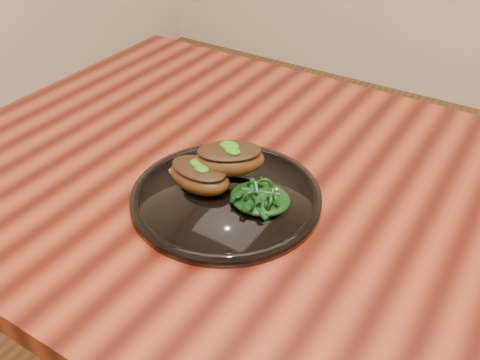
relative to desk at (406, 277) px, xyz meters
name	(u,v)px	position (x,y,z in m)	size (l,w,h in m)	color
desk	(406,277)	(0.00, 0.00, 0.00)	(1.60, 0.80, 0.75)	black
plate	(226,197)	(-0.26, -0.08, 0.09)	(0.28, 0.28, 0.02)	black
lamb_chop_front	(199,175)	(-0.30, -0.09, 0.12)	(0.11, 0.08, 0.05)	#43230D
lamb_chop_back	(229,158)	(-0.28, -0.05, 0.14)	(0.12, 0.11, 0.05)	#43230D
herb_smear	(229,165)	(-0.30, -0.02, 0.10)	(0.09, 0.06, 0.01)	#164C08
greens_heap	(260,195)	(-0.21, -0.07, 0.11)	(0.09, 0.08, 0.03)	black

